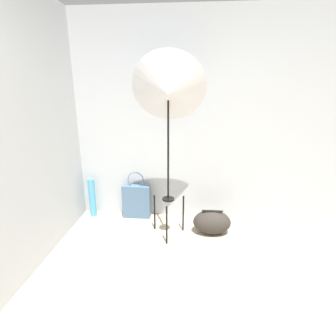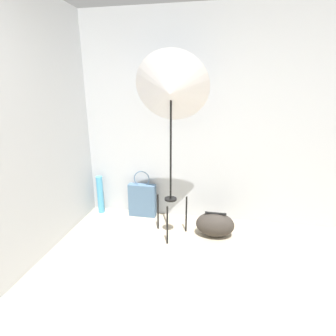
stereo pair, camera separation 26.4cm
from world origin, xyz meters
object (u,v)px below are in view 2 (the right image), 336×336
at_px(tote_bag, 142,200).
at_px(duffel_bag, 215,224).
at_px(photo_umbrella, 171,92).
at_px(paper_roll, 100,195).

bearing_deg(tote_bag, duffel_bag, -18.78).
relative_size(tote_bag, duffel_bag, 1.43).
bearing_deg(photo_umbrella, paper_roll, 159.63).
bearing_deg(duffel_bag, photo_umbrella, -172.21).
height_order(tote_bag, duffel_bag, tote_bag).
xyz_separation_m(photo_umbrella, paper_roll, (-1.07, 0.40, -1.39)).
xyz_separation_m(photo_umbrella, tote_bag, (-0.46, 0.41, -1.42)).
xyz_separation_m(tote_bag, duffel_bag, (0.99, -0.34, -0.09)).
distance_m(tote_bag, paper_roll, 0.61).
height_order(tote_bag, paper_roll, tote_bag).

